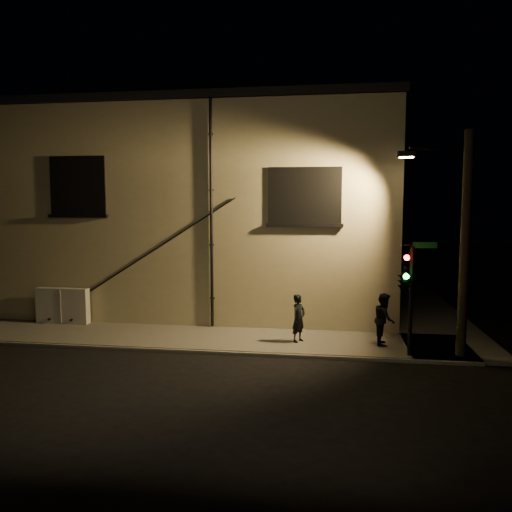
% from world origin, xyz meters
% --- Properties ---
extents(ground, '(90.00, 90.00, 0.00)m').
position_xyz_m(ground, '(0.00, 0.00, 0.00)').
color(ground, black).
extents(sidewalk, '(21.00, 16.00, 0.12)m').
position_xyz_m(sidewalk, '(1.22, 4.39, 0.06)').
color(sidewalk, '#57564F').
rests_on(sidewalk, ground).
extents(building, '(16.20, 12.23, 8.80)m').
position_xyz_m(building, '(-3.00, 8.99, 4.40)').
color(building, tan).
rests_on(building, ground).
extents(utility_cabinet, '(2.07, 0.35, 1.36)m').
position_xyz_m(utility_cabinet, '(-7.65, 2.70, 0.80)').
color(utility_cabinet, '#B4B2AB').
rests_on(utility_cabinet, sidewalk).
extents(pedestrian_a, '(0.63, 0.69, 1.59)m').
position_xyz_m(pedestrian_a, '(1.51, 1.36, 0.91)').
color(pedestrian_a, black).
rests_on(pedestrian_a, sidewalk).
extents(pedestrian_b, '(0.69, 0.86, 1.69)m').
position_xyz_m(pedestrian_b, '(4.29, 1.43, 0.96)').
color(pedestrian_b, black).
rests_on(pedestrian_b, sidewalk).
extents(traffic_signal, '(1.20, 2.01, 3.44)m').
position_xyz_m(traffic_signal, '(4.73, 0.19, 2.44)').
color(traffic_signal, black).
rests_on(traffic_signal, sidewalk).
extents(streetlamp_pole, '(2.02, 1.38, 6.83)m').
position_xyz_m(streetlamp_pole, '(6.36, 0.60, 3.65)').
color(streetlamp_pole, black).
rests_on(streetlamp_pole, ground).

